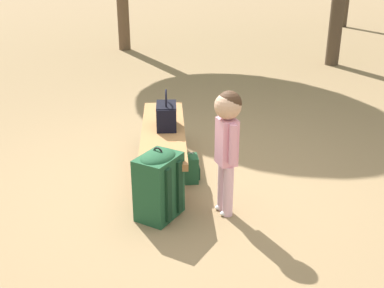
{
  "coord_description": "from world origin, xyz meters",
  "views": [
    {
      "loc": [
        3.69,
        -1.03,
        2.02
      ],
      "look_at": [
        0.08,
        0.08,
        0.45
      ],
      "focal_mm": 44.6,
      "sensor_mm": 36.0,
      "label": 1
    }
  ],
  "objects_px": {
    "park_bench": "(163,134)",
    "handbag": "(166,115)",
    "backpack_large": "(159,182)",
    "child_standing": "(227,134)",
    "backpack_small": "(191,167)"
  },
  "relations": [
    {
      "from": "park_bench",
      "to": "handbag",
      "type": "distance_m",
      "value": 0.19
    },
    {
      "from": "park_bench",
      "to": "backpack_large",
      "type": "bearing_deg",
      "value": -16.62
    },
    {
      "from": "park_bench",
      "to": "child_standing",
      "type": "bearing_deg",
      "value": 19.14
    },
    {
      "from": "backpack_large",
      "to": "handbag",
      "type": "bearing_deg",
      "value": 161.19
    },
    {
      "from": "handbag",
      "to": "backpack_small",
      "type": "relative_size",
      "value": 1.27
    },
    {
      "from": "park_bench",
      "to": "child_standing",
      "type": "xyz_separation_m",
      "value": [
        0.87,
        0.3,
        0.3
      ]
    },
    {
      "from": "handbag",
      "to": "park_bench",
      "type": "bearing_deg",
      "value": -56.07
    },
    {
      "from": "backpack_small",
      "to": "child_standing",
      "type": "bearing_deg",
      "value": 9.75
    },
    {
      "from": "park_bench",
      "to": "backpack_small",
      "type": "bearing_deg",
      "value": 37.79
    },
    {
      "from": "backpack_large",
      "to": "backpack_small",
      "type": "distance_m",
      "value": 0.68
    },
    {
      "from": "backpack_large",
      "to": "park_bench",
      "type": "bearing_deg",
      "value": 163.38
    },
    {
      "from": "handbag",
      "to": "backpack_large",
      "type": "height_order",
      "value": "handbag"
    },
    {
      "from": "park_bench",
      "to": "handbag",
      "type": "xyz_separation_m",
      "value": [
        -0.03,
        0.04,
        0.18
      ]
    },
    {
      "from": "park_bench",
      "to": "backpack_small",
      "type": "xyz_separation_m",
      "value": [
        0.25,
        0.19,
        -0.25
      ]
    },
    {
      "from": "handbag",
      "to": "child_standing",
      "type": "bearing_deg",
      "value": 16.14
    }
  ]
}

